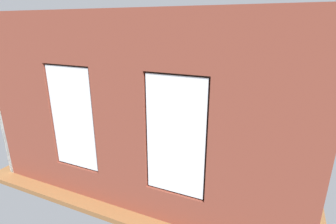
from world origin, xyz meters
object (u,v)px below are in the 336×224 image
object	(u,v)px
couch_left	(269,165)
papasan_chair	(197,113)
candle_jar	(167,135)
table_plant_small	(182,131)
potted_plant_corner_near_left	(283,114)
potted_plant_corner_far_left	(276,181)
coffee_table	(165,137)
potted_plant_between_couches	(191,174)
tv_flatscreen	(84,108)
remote_silver	(159,132)
couch_by_window	(126,168)
potted_plant_near_tv	(73,142)
cup_ceramic	(165,133)
remote_black	(147,133)
media_console	(86,130)
potted_plant_by_left_couch	(257,132)

from	to	relation	value
couch_left	papasan_chair	bearing A→B (deg)	-132.69
candle_jar	table_plant_small	size ratio (longest dim) A/B	0.42
potted_plant_corner_near_left	potted_plant_corner_far_left	bearing A→B (deg)	90.05
coffee_table	potted_plant_corner_near_left	bearing A→B (deg)	-143.32
table_plant_small	potted_plant_between_couches	xyz separation A→B (m)	(-0.83, 1.70, -0.06)
tv_flatscreen	remote_silver	bearing A→B (deg)	-170.58
couch_by_window	coffee_table	world-z (taller)	couch_by_window
table_plant_small	potted_plant_near_tv	size ratio (longest dim) A/B	0.20
couch_by_window	coffee_table	bearing A→B (deg)	-93.71
cup_ceramic	remote_black	size ratio (longest dim) A/B	0.57
remote_silver	remote_black	xyz separation A→B (m)	(0.27, 0.19, 0.00)
candle_jar	couch_by_window	bearing A→B (deg)	81.70
potted_plant_near_tv	media_console	bearing A→B (deg)	-62.91
potted_plant_between_couches	potted_plant_near_tv	distance (m)	3.05
tv_flatscreen	potted_plant_by_left_couch	bearing A→B (deg)	-163.80
media_console	remote_black	bearing A→B (deg)	-174.98
couch_by_window	potted_plant_by_left_couch	distance (m)	3.47
cup_ceramic	papasan_chair	distance (m)	1.93
potted_plant_corner_near_left	potted_plant_corner_far_left	distance (m)	3.70
tv_flatscreen	potted_plant_corner_far_left	size ratio (longest dim) A/B	0.75
couch_left	potted_plant_corner_near_left	size ratio (longest dim) A/B	1.40
couch_left	remote_black	size ratio (longest dim) A/B	10.85
tv_flatscreen	potted_plant_near_tv	distance (m)	1.29
remote_black	tv_flatscreen	size ratio (longest dim) A/B	0.16
couch_left	remote_black	bearing A→B (deg)	-92.62
papasan_chair	remote_silver	bearing A→B (deg)	76.72
couch_by_window	potted_plant_corner_far_left	bearing A→B (deg)	178.33
couch_by_window	candle_jar	size ratio (longest dim) A/B	18.99
couch_by_window	potted_plant_near_tv	bearing A→B (deg)	-9.60
candle_jar	potted_plant_corner_near_left	bearing A→B (deg)	-140.65
couch_by_window	tv_flatscreen	distance (m)	2.67
coffee_table	couch_left	bearing A→B (deg)	172.53
media_console	cup_ceramic	bearing A→B (deg)	-173.41
potted_plant_near_tv	potted_plant_corner_near_left	world-z (taller)	potted_plant_corner_near_left
couch_left	papasan_chair	size ratio (longest dim) A/B	1.57
papasan_chair	cup_ceramic	bearing A→B (deg)	82.95
potted_plant_near_tv	couch_left	bearing A→B (deg)	-166.80
media_console	tv_flatscreen	world-z (taller)	tv_flatscreen
candle_jar	cup_ceramic	bearing A→B (deg)	-42.21
remote_black	couch_left	bearing A→B (deg)	-62.67
media_console	potted_plant_between_couches	distance (m)	3.82
coffee_table	table_plant_small	distance (m)	0.48
cup_ceramic	remote_black	distance (m)	0.48
papasan_chair	potted_plant_corner_far_left	xyz separation A→B (m)	(-2.44, 3.62, 0.36)
potted_plant_near_tv	couch_by_window	bearing A→B (deg)	170.40
candle_jar	potted_plant_corner_far_left	world-z (taller)	potted_plant_corner_far_left
remote_silver	remote_black	world-z (taller)	same
coffee_table	potted_plant_corner_near_left	distance (m)	3.36
remote_black	media_console	bearing A→B (deg)	126.67
couch_left	table_plant_small	bearing A→B (deg)	-100.51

